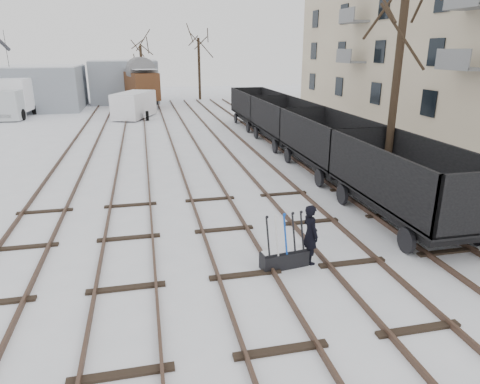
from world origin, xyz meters
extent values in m
plane|color=white|center=(0.00, 0.00, 0.00)|extent=(120.00, 120.00, 0.00)
cube|color=black|center=(-6.72, 14.00, 0.07)|extent=(0.07, 52.00, 0.15)
cube|color=black|center=(-5.28, 14.00, 0.07)|extent=(0.07, 52.00, 0.15)
cube|color=black|center=(-6.00, 2.00, 0.03)|extent=(1.90, 0.20, 0.08)
cube|color=black|center=(-3.72, 14.00, 0.07)|extent=(0.07, 52.00, 0.15)
cube|color=black|center=(-2.28, 14.00, 0.07)|extent=(0.07, 52.00, 0.15)
cube|color=black|center=(-3.00, 2.00, 0.03)|extent=(1.90, 0.20, 0.08)
cube|color=black|center=(-0.72, 14.00, 0.07)|extent=(0.07, 52.00, 0.15)
cube|color=black|center=(0.72, 14.00, 0.07)|extent=(0.07, 52.00, 0.15)
cube|color=black|center=(0.00, 2.00, 0.03)|extent=(1.90, 0.20, 0.08)
cube|color=black|center=(2.28, 14.00, 0.07)|extent=(0.07, 52.00, 0.15)
cube|color=black|center=(3.72, 14.00, 0.07)|extent=(0.07, 52.00, 0.15)
cube|color=black|center=(3.00, 2.00, 0.03)|extent=(1.90, 0.20, 0.08)
cube|color=black|center=(5.28, 14.00, 0.07)|extent=(0.07, 52.00, 0.15)
cube|color=black|center=(6.72, 14.00, 0.07)|extent=(0.07, 52.00, 0.15)
cube|color=black|center=(6.00, 2.00, 0.03)|extent=(1.90, 0.20, 0.08)
cube|color=gray|center=(-13.00, 36.00, 2.00)|extent=(10.00, 8.00, 4.00)
cube|color=silver|center=(-13.00, 36.00, 4.05)|extent=(9.80, 7.84, 0.10)
cube|color=gray|center=(-4.00, 40.00, 2.20)|extent=(7.00, 6.00, 4.40)
cube|color=silver|center=(-4.00, 40.00, 4.45)|extent=(6.86, 5.88, 0.10)
cube|color=black|center=(1.13, 0.25, 0.22)|extent=(1.35, 0.61, 0.44)
cube|color=black|center=(1.13, 0.25, 0.46)|extent=(1.33, 0.49, 0.06)
cube|color=silver|center=(1.13, 0.25, 0.50)|extent=(1.27, 0.44, 0.03)
cylinder|color=black|center=(0.63, 0.17, 0.95)|extent=(0.10, 0.32, 1.08)
cylinder|color=silver|center=(0.88, 0.21, 0.95)|extent=(0.10, 0.32, 1.08)
cylinder|color=#0D40AF|center=(1.13, 0.25, 0.95)|extent=(0.10, 0.32, 1.08)
cylinder|color=black|center=(1.38, 0.28, 0.95)|extent=(0.10, 0.32, 1.08)
cylinder|color=black|center=(1.62, 0.32, 0.95)|extent=(0.10, 0.32, 1.08)
imported|color=black|center=(1.88, 0.35, 0.84)|extent=(0.49, 0.67, 1.67)
cube|color=black|center=(6.00, 2.38, 0.71)|extent=(2.09, 5.74, 0.43)
cube|color=black|center=(6.00, 2.38, 0.92)|extent=(2.61, 6.52, 0.13)
cube|color=black|center=(4.75, 2.38, 1.79)|extent=(0.11, 6.52, 1.74)
cube|color=black|center=(7.25, 2.38, 1.79)|extent=(0.11, 6.52, 1.74)
cube|color=silver|center=(6.00, 2.38, 1.03)|extent=(2.35, 6.26, 0.07)
cylinder|color=black|center=(4.80, 0.29, 0.38)|extent=(0.13, 0.76, 0.76)
cylinder|color=black|center=(7.20, 4.46, 0.38)|extent=(0.13, 0.76, 0.76)
cube|color=black|center=(6.00, 8.78, 0.71)|extent=(2.09, 5.74, 0.43)
cube|color=black|center=(6.00, 8.78, 0.92)|extent=(2.61, 6.52, 0.13)
cube|color=black|center=(4.75, 8.78, 1.79)|extent=(0.11, 6.52, 1.74)
cube|color=black|center=(7.25, 8.78, 1.79)|extent=(0.11, 6.52, 1.74)
cube|color=silver|center=(6.00, 8.78, 1.03)|extent=(2.35, 6.26, 0.07)
cylinder|color=black|center=(4.80, 6.69, 0.38)|extent=(0.13, 0.76, 0.76)
cylinder|color=black|center=(7.20, 10.86, 0.38)|extent=(0.13, 0.76, 0.76)
cube|color=black|center=(6.00, 15.18, 0.71)|extent=(2.09, 5.74, 0.43)
cube|color=black|center=(6.00, 15.18, 0.92)|extent=(2.61, 6.52, 0.13)
cube|color=black|center=(4.75, 15.18, 1.79)|extent=(0.11, 6.52, 1.74)
cube|color=black|center=(7.25, 15.18, 1.79)|extent=(0.11, 6.52, 1.74)
cube|color=silver|center=(6.00, 15.18, 1.03)|extent=(2.35, 6.26, 0.07)
cylinder|color=black|center=(4.80, 13.09, 0.38)|extent=(0.13, 0.76, 0.76)
cylinder|color=black|center=(7.20, 17.26, 0.38)|extent=(0.13, 0.76, 0.76)
cube|color=black|center=(6.00, 21.58, 0.71)|extent=(2.09, 5.74, 0.43)
cube|color=black|center=(6.00, 21.58, 0.92)|extent=(2.61, 6.52, 0.13)
cube|color=black|center=(4.75, 21.58, 1.79)|extent=(0.11, 6.52, 1.74)
cube|color=black|center=(7.25, 21.58, 1.79)|extent=(0.11, 6.52, 1.74)
cube|color=silver|center=(6.00, 21.58, 1.03)|extent=(2.35, 6.26, 0.07)
cylinder|color=black|center=(4.80, 19.49, 0.38)|extent=(0.13, 0.76, 0.76)
cylinder|color=black|center=(7.20, 23.66, 0.38)|extent=(0.13, 0.76, 0.76)
cube|color=black|center=(-2.28, 34.99, 0.64)|extent=(2.90, 4.68, 0.40)
cube|color=#462615|center=(-2.28, 34.99, 2.13)|extent=(3.50, 5.37, 2.57)
cube|color=silver|center=(-2.28, 34.99, 3.76)|extent=(3.21, 5.08, 0.04)
cylinder|color=black|center=(-3.37, 33.41, 0.35)|extent=(0.12, 0.69, 0.69)
cylinder|color=black|center=(-1.19, 36.57, 0.35)|extent=(0.12, 0.69, 0.69)
cube|color=black|center=(-12.87, 31.30, 0.51)|extent=(1.67, 7.16, 0.28)
cube|color=#B7BDC1|center=(-12.87, 28.69, 1.26)|extent=(2.38, 2.04, 2.33)
cube|color=white|center=(-12.87, 32.05, 1.87)|extent=(2.71, 5.02, 2.61)
cube|color=silver|center=(-12.87, 32.05, 3.19)|extent=(2.65, 4.93, 0.04)
cylinder|color=black|center=(-11.85, 33.92, 0.47)|extent=(0.28, 0.93, 0.93)
cube|color=white|center=(-3.01, 28.04, 1.11)|extent=(3.79, 5.34, 2.01)
cube|color=silver|center=(-3.01, 28.04, 2.14)|extent=(3.70, 5.22, 0.04)
cylinder|color=black|center=(-4.01, 26.48, 0.39)|extent=(0.25, 0.78, 0.78)
cylinder|color=black|center=(-2.01, 29.60, 0.39)|extent=(0.25, 0.78, 0.78)
cylinder|color=black|center=(7.04, 5.26, 4.41)|extent=(0.30, 0.30, 8.81)
cylinder|color=black|center=(-2.14, 41.70, 2.98)|extent=(0.30, 0.30, 5.96)
cylinder|color=black|center=(4.27, 41.01, 3.39)|extent=(0.30, 0.30, 6.78)
camera|label=1|loc=(-2.29, -9.55, 5.58)|focal=32.00mm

